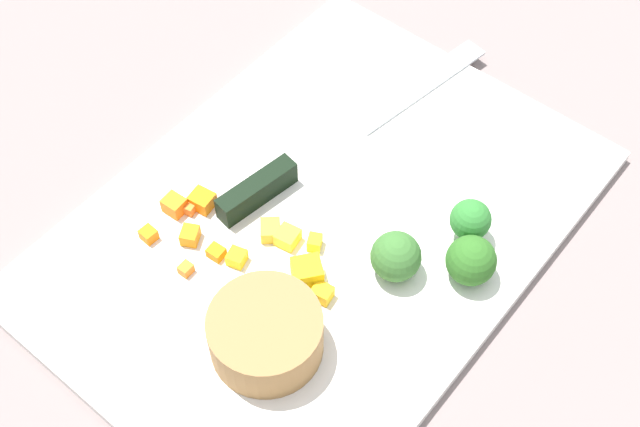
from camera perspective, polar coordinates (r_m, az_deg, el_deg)
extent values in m
plane|color=gray|center=(0.72, 0.00, -1.02)|extent=(4.00, 4.00, 0.00)
cube|color=white|center=(0.71, 0.00, -0.74)|extent=(0.46, 0.33, 0.01)
cylinder|color=olive|center=(0.63, -3.70, -8.15)|extent=(0.09, 0.09, 0.04)
cube|color=silver|center=(0.81, 6.77, 8.55)|extent=(0.16, 0.05, 0.00)
cube|color=black|center=(0.71, -4.28, 1.57)|extent=(0.08, 0.03, 0.02)
cube|color=orange|center=(0.68, -9.06, -3.73)|extent=(0.01, 0.01, 0.01)
cube|color=orange|center=(0.72, -7.97, 0.88)|extent=(0.02, 0.02, 0.01)
cube|color=orange|center=(0.70, -8.78, -1.48)|extent=(0.02, 0.02, 0.01)
cube|color=orange|center=(0.72, -8.85, 0.36)|extent=(0.01, 0.01, 0.01)
cube|color=orange|center=(0.69, -7.04, -2.63)|extent=(0.01, 0.01, 0.01)
cube|color=orange|center=(0.72, -9.82, 0.56)|extent=(0.02, 0.02, 0.01)
cube|color=orange|center=(0.71, -11.52, -1.41)|extent=(0.01, 0.01, 0.01)
cube|color=yellow|center=(0.66, 0.15, -5.41)|extent=(0.02, 0.02, 0.01)
cube|color=yellow|center=(0.69, -0.36, -1.97)|extent=(0.02, 0.02, 0.01)
cube|color=yellow|center=(0.68, -5.65, -2.99)|extent=(0.02, 0.02, 0.01)
cube|color=yellow|center=(0.69, -3.37, -1.14)|extent=(0.02, 0.02, 0.01)
cube|color=yellow|center=(0.67, -0.88, -4.03)|extent=(0.03, 0.03, 0.02)
cube|color=yellow|center=(0.69, -2.21, -1.61)|extent=(0.02, 0.02, 0.01)
cylinder|color=#82B258|center=(0.68, 4.81, -3.91)|extent=(0.01, 0.01, 0.01)
sphere|color=#386B2D|center=(0.66, 4.90, -3.19)|extent=(0.04, 0.04, 0.04)
cylinder|color=#89C16B|center=(0.70, 9.95, -1.20)|extent=(0.01, 0.01, 0.02)
sphere|color=#2E772E|center=(0.69, 10.15, -0.41)|extent=(0.03, 0.03, 0.03)
cylinder|color=#87B755|center=(0.68, 9.99, -3.85)|extent=(0.01, 0.01, 0.01)
sphere|color=#2D6521|center=(0.67, 10.18, -3.15)|extent=(0.04, 0.04, 0.04)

